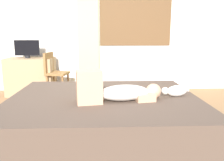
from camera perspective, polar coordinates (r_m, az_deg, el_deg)
name	(u,v)px	position (r m, az deg, el deg)	size (l,w,h in m)	color
ground_plane	(97,134)	(2.93, -3.69, -12.97)	(16.00, 16.00, 0.00)	olive
back_wall_with_window	(100,22)	(5.05, -2.99, 14.22)	(6.40, 0.14, 2.90)	silver
bed	(104,117)	(2.76, -1.93, -9.02)	(2.23, 1.85, 0.49)	#38383D
person_lying	(115,91)	(2.49, 0.81, -2.50)	(0.94, 0.39, 0.34)	silver
cat	(176,91)	(2.78, 15.42, -2.44)	(0.35, 0.17, 0.21)	silver
desk	(31,76)	(4.93, -19.29, 0.99)	(0.90, 0.56, 0.74)	#997A56
tv_monitor	(27,49)	(4.88, -20.21, 7.37)	(0.48, 0.10, 0.35)	black
cup	(46,57)	(4.58, -15.89, 5.66)	(0.07, 0.07, 0.08)	white
chair_by_desk	(54,71)	(4.61, -14.11, 2.34)	(0.45, 0.45, 0.86)	brown
curtain_left	(88,32)	(4.93, -5.86, 11.81)	(0.44, 0.06, 2.49)	#ADCC75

